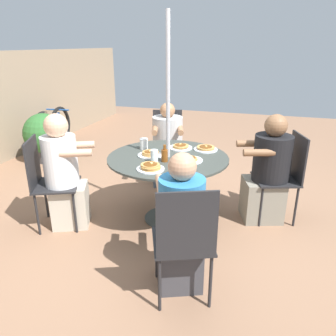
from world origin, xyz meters
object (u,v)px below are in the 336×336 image
object	(u,v)px
patio_table	(168,169)
pancake_plate_c	(150,154)
syrup_bottle	(165,155)
patio_chair_south	(184,238)
diner_west	(268,174)
diner_south	(181,228)
patio_chair_east	(47,178)
potted_shrub	(44,135)
pancake_plate_e	(206,148)
pancake_plate_b	(181,147)
drinking_glass_a	(154,156)
pancake_plate_a	(190,160)
patio_chair_north	(168,140)
patio_chair_west	(285,172)
coffee_cup	(144,144)
pancake_plate_d	(151,167)
diner_north	(168,148)
diner_east	(65,176)
bicycle	(50,130)

from	to	relation	value
patio_table	pancake_plate_c	bearing A→B (deg)	100.59
syrup_bottle	patio_chair_south	bearing A→B (deg)	-155.17
diner_west	diner_south	bearing A→B (deg)	137.23
patio_chair_east	potted_shrub	xyz separation A→B (m)	(1.67, 1.29, -0.09)
patio_table	pancake_plate_e	size ratio (longest dim) A/B	4.84
pancake_plate_b	drinking_glass_a	distance (m)	0.51
diner_west	pancake_plate_a	size ratio (longest dim) A/B	4.49
patio_table	pancake_plate_b	size ratio (longest dim) A/B	4.84
patio_table	patio_chair_south	xyz separation A→B (m)	(-1.11, -0.46, -0.05)
pancake_plate_e	patio_chair_east	bearing A→B (deg)	119.58
patio_table	pancake_plate_c	world-z (taller)	pancake_plate_c
patio_chair_north	drinking_glass_a	world-z (taller)	patio_chair_north
pancake_plate_b	pancake_plate_e	xyz separation A→B (m)	(0.03, -0.27, 0.00)
pancake_plate_a	pancake_plate_e	bearing A→B (deg)	-12.15
patio_chair_south	patio_chair_west	xyz separation A→B (m)	(1.49, -0.69, 0.00)
diner_south	pancake_plate_a	size ratio (longest dim) A/B	4.33
patio_chair_north	coffee_cup	size ratio (longest dim) A/B	7.91
patio_table	patio_chair_west	distance (m)	1.21
pancake_plate_d	pancake_plate_e	world-z (taller)	pancake_plate_d
diner_north	patio_chair_east	distance (m)	1.66
patio_chair_south	potted_shrub	distance (m)	3.67
pancake_plate_d	pancake_plate_c	bearing A→B (deg)	20.57
patio_chair_south	syrup_bottle	bearing A→B (deg)	92.44
syrup_bottle	potted_shrub	world-z (taller)	syrup_bottle
syrup_bottle	potted_shrub	size ratio (longest dim) A/B	0.22
coffee_cup	drinking_glass_a	distance (m)	0.43
coffee_cup	patio_table	bearing A→B (deg)	-116.76
patio_chair_west	pancake_plate_c	distance (m)	1.40
patio_chair_north	diner_west	world-z (taller)	diner_west
diner_east	syrup_bottle	xyz separation A→B (m)	(0.27, -0.96, 0.23)
diner_south	pancake_plate_c	bearing A→B (deg)	99.46
pancake_plate_e	potted_shrub	distance (m)	2.86
patio_chair_north	patio_chair_west	size ratio (longest dim) A/B	1.00
patio_table	syrup_bottle	bearing A→B (deg)	-175.78
diner_east	bicycle	size ratio (longest dim) A/B	0.81
coffee_cup	pancake_plate_b	bearing A→B (deg)	-69.27
pancake_plate_e	pancake_plate_b	bearing A→B (deg)	95.28
bicycle	potted_shrub	distance (m)	0.67
diner_south	patio_table	bearing A→B (deg)	90.00
coffee_cup	bicycle	world-z (taller)	coffee_cup
pancake_plate_a	pancake_plate_c	size ratio (longest dim) A/B	1.00
diner_south	drinking_glass_a	size ratio (longest dim) A/B	9.06
patio_table	patio_chair_north	world-z (taller)	patio_chair_north
diner_south	pancake_plate_e	bearing A→B (deg)	70.79
patio_chair_east	pancake_plate_a	xyz separation A→B (m)	(0.42, -1.34, 0.19)
diner_east	potted_shrub	xyz separation A→B (m)	(1.60, 1.45, -0.11)
diner_north	patio_chair_east	world-z (taller)	diner_north
patio_chair_west	drinking_glass_a	size ratio (longest dim) A/B	7.70
diner_north	pancake_plate_b	world-z (taller)	diner_north
patio_table	drinking_glass_a	bearing A→B (deg)	157.44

